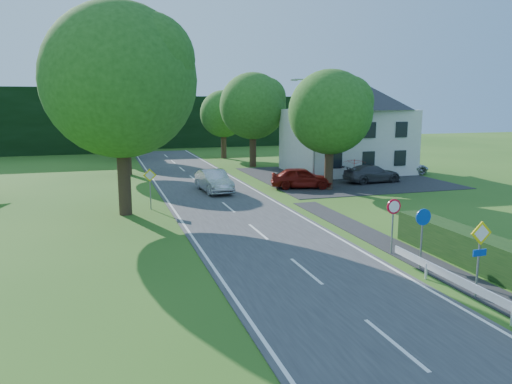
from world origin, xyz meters
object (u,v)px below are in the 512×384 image
object	(u,v)px
parked_car_grey	(372,174)
parasol	(354,170)
motorcycle	(221,176)
streetlight	(313,127)
moving_car	(214,181)
parked_car_red	(301,178)
parked_car_silver_b	(402,167)

from	to	relation	value
parked_car_grey	parasol	xyz separation A→B (m)	(-0.86, 1.30, 0.19)
motorcycle	streetlight	bearing A→B (deg)	-51.21
parked_car_grey	parasol	world-z (taller)	parasol
moving_car	parked_car_grey	xyz separation A→B (m)	(12.82, 0.44, -0.08)
motorcycle	parked_car_grey	world-z (taller)	parked_car_grey
streetlight	parked_car_grey	size ratio (longest dim) A/B	1.69
moving_car	motorcycle	xyz separation A→B (m)	(1.50, 4.31, -0.32)
moving_car	parked_car_grey	distance (m)	12.83
motorcycle	moving_car	bearing A→B (deg)	-130.05
moving_car	parked_car_red	world-z (taller)	moving_car
motorcycle	parked_car_grey	size ratio (longest dim) A/B	0.36
parked_car_red	parked_car_silver_b	bearing A→B (deg)	-53.99
motorcycle	parked_car_grey	distance (m)	11.96
parked_car_grey	parasol	distance (m)	1.57
streetlight	motorcycle	world-z (taller)	streetlight
streetlight	motorcycle	size ratio (longest dim) A/B	4.72
motorcycle	parked_car_grey	xyz separation A→B (m)	(11.32, -3.86, 0.24)
parasol	parked_car_red	bearing A→B (deg)	-159.00
streetlight	parked_car_red	bearing A→B (deg)	-141.80
moving_car	parked_car_red	xyz separation A→B (m)	(6.50, -0.35, -0.00)
parked_car_silver_b	parasol	distance (m)	6.08
moving_car	parked_car_grey	size ratio (longest dim) A/B	0.99
moving_car	parked_car_silver_b	bearing A→B (deg)	7.45
motorcycle	parked_car_red	size ratio (longest dim) A/B	0.38
moving_car	streetlight	bearing A→B (deg)	0.28
parked_car_red	parasol	xyz separation A→B (m)	(5.46, 2.10, 0.11)
moving_car	parasol	xyz separation A→B (m)	(11.96, 1.74, 0.10)
parasol	moving_car	bearing A→B (deg)	-171.70
motorcycle	parked_car_red	bearing A→B (deg)	-63.85
streetlight	parked_car_red	xyz separation A→B (m)	(-1.26, -0.99, -3.66)
parasol	parked_car_silver_b	bearing A→B (deg)	19.05
streetlight	parked_car_grey	distance (m)	6.29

